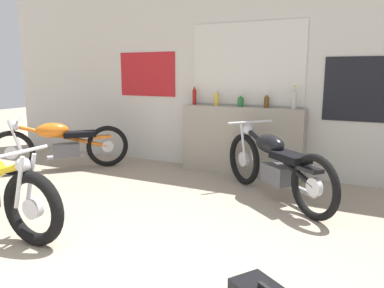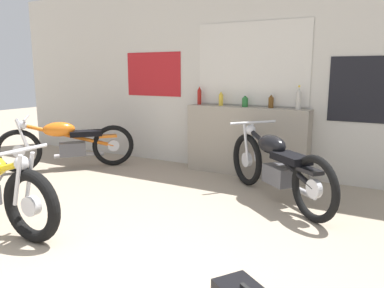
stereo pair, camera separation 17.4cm
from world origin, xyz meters
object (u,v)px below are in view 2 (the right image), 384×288
(bottle_left_center, at_px, (221,99))
(bottle_rightmost, at_px, (299,99))
(bottle_leftmost, at_px, (199,96))
(motorcycle_black, at_px, (276,165))
(bottle_right_center, at_px, (271,102))
(bottle_center, at_px, (245,101))
(motorcycle_orange, at_px, (68,143))

(bottle_left_center, relative_size, bottle_rightmost, 0.71)
(bottle_leftmost, distance_m, motorcycle_black, 1.89)
(bottle_right_center, xyz_separation_m, motorcycle_black, (0.38, -0.92, -0.65))
(bottle_center, bearing_deg, bottle_left_center, 176.27)
(bottle_left_center, bearing_deg, bottle_right_center, 0.38)
(motorcycle_orange, bearing_deg, bottle_center, 22.86)
(bottle_center, distance_m, motorcycle_black, 1.33)
(bottle_left_center, relative_size, motorcycle_black, 0.14)
(bottle_center, distance_m, bottle_right_center, 0.37)
(bottle_left_center, height_order, motorcycle_black, bottle_left_center)
(bottle_leftmost, xyz_separation_m, bottle_left_center, (0.36, -0.01, -0.03))
(bottle_rightmost, distance_m, motorcycle_orange, 3.43)
(bottle_left_center, xyz_separation_m, motorcycle_orange, (-2.07, -1.06, -0.67))
(bottle_right_center, bearing_deg, bottle_leftmost, 179.76)
(bottle_right_center, bearing_deg, motorcycle_black, -67.64)
(bottle_center, xyz_separation_m, motorcycle_orange, (-2.45, -1.03, -0.65))
(bottle_left_center, height_order, motorcycle_orange, bottle_left_center)
(bottle_right_center, bearing_deg, bottle_center, -175.31)
(motorcycle_orange, bearing_deg, bottle_rightmost, 17.58)
(bottle_right_center, distance_m, motorcycle_orange, 3.08)
(bottle_center, bearing_deg, motorcycle_orange, -157.14)
(bottle_left_center, height_order, bottle_rightmost, bottle_rightmost)
(motorcycle_black, relative_size, motorcycle_orange, 1.04)
(bottle_left_center, relative_size, bottle_center, 1.29)
(motorcycle_black, bearing_deg, motorcycle_orange, -177.50)
(motorcycle_orange, bearing_deg, bottle_left_center, 27.13)
(bottle_center, bearing_deg, bottle_right_center, 4.69)
(bottle_center, distance_m, motorcycle_orange, 2.74)
(bottle_center, xyz_separation_m, bottle_right_center, (0.37, 0.03, 0.01))
(bottle_left_center, distance_m, bottle_center, 0.39)
(bottle_rightmost, relative_size, motorcycle_orange, 0.21)
(bottle_left_center, height_order, bottle_right_center, bottle_left_center)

